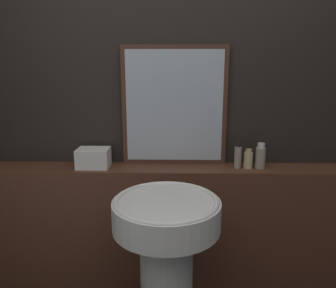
{
  "coord_description": "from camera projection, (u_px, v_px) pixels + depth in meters",
  "views": [
    {
      "loc": [
        -0.01,
        -0.37,
        1.47
      ],
      "look_at": [
        -0.05,
        1.29,
        1.08
      ],
      "focal_mm": 35.0,
      "sensor_mm": 36.0,
      "label": 1
    }
  ],
  "objects": [
    {
      "name": "towel_stack",
      "position": [
        94.0,
        158.0,
        1.84
      ],
      "size": [
        0.18,
        0.14,
        0.11
      ],
      "color": "silver",
      "rests_on": "vanity_counter"
    },
    {
      "name": "pedestal_sink",
      "position": [
        166.0,
        266.0,
        1.49
      ],
      "size": [
        0.48,
        0.48,
        0.91
      ],
      "color": "silver",
      "rests_on": "ground_plane"
    },
    {
      "name": "wall_back",
      "position": [
        177.0,
        106.0,
        1.89
      ],
      "size": [
        8.0,
        0.06,
        2.5
      ],
      "color": "black",
      "rests_on": "ground_plane"
    },
    {
      "name": "vanity_counter",
      "position": [
        177.0,
        241.0,
        1.94
      ],
      "size": [
        2.21,
        0.2,
        0.92
      ],
      "color": "#512D1E",
      "rests_on": "ground_plane"
    },
    {
      "name": "lotion_bottle",
      "position": [
        260.0,
        157.0,
        1.81
      ],
      "size": [
        0.05,
        0.05,
        0.14
      ],
      "color": "gray",
      "rests_on": "vanity_counter"
    },
    {
      "name": "shampoo_bottle",
      "position": [
        238.0,
        156.0,
        1.82
      ],
      "size": [
        0.04,
        0.04,
        0.15
      ],
      "color": "gray",
      "rests_on": "vanity_counter"
    },
    {
      "name": "mirror",
      "position": [
        174.0,
        106.0,
        1.84
      ],
      "size": [
        0.59,
        0.03,
        0.67
      ],
      "color": "#47281E",
      "rests_on": "vanity_counter"
    },
    {
      "name": "conditioner_bottle",
      "position": [
        248.0,
        159.0,
        1.82
      ],
      "size": [
        0.05,
        0.05,
        0.11
      ],
      "color": "#C6B284",
      "rests_on": "vanity_counter"
    }
  ]
}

